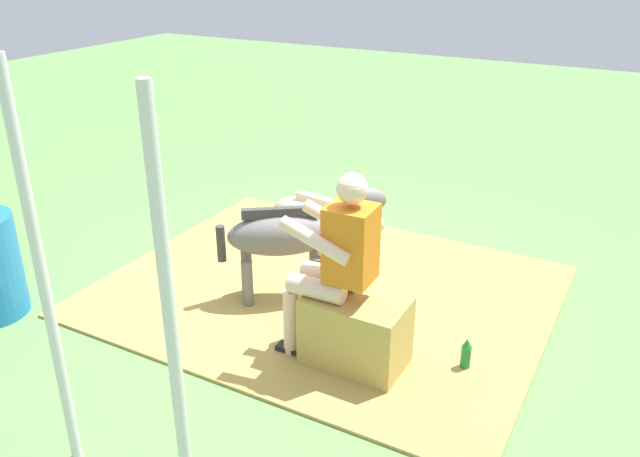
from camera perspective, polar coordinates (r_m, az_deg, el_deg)
The scene contains 9 objects.
ground_plane at distance 5.42m, azimuth -0.63°, elevation -5.96°, with size 24.00×24.00×0.00m, color #608C4C.
hay_patch at distance 5.48m, azimuth 0.49°, elevation -5.46°, with size 3.58×2.87×0.02m, color tan.
hay_bale at distance 4.50m, azimuth 3.13°, elevation -9.06°, with size 0.69×0.44×0.52m, color tan.
person_seated at distance 4.30m, azimuth 1.26°, elevation -2.67°, with size 0.67×0.42×1.40m.
pony_standing at distance 5.15m, azimuth -2.49°, elevation -0.56°, with size 1.16×0.93×0.94m.
pony_lying at distance 6.42m, azimuth -0.28°, elevation 0.93°, with size 1.36×0.55×0.42m.
soda_bottle at distance 4.63m, azimuth 12.66°, elevation -10.75°, with size 0.07×0.07×0.25m.
tent_pole_left at distance 2.85m, azimuth -12.73°, elevation -10.30°, with size 0.06×0.06×2.27m, color silver.
tent_pole_mid at distance 3.55m, azimuth -23.07°, elevation -4.47°, with size 0.06×0.06×2.27m, color silver.
Camera 1 is at (-2.31, 4.09, 2.72)m, focal length 36.52 mm.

